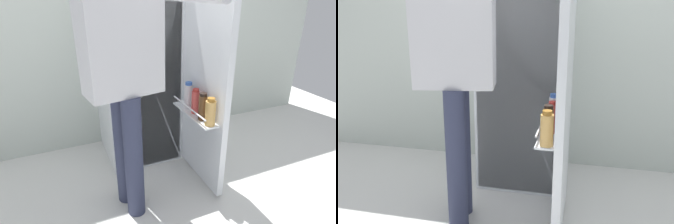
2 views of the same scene
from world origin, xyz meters
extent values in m
plane|color=silver|center=(0.00, 0.00, 0.00)|extent=(5.64, 5.64, 0.00)
cube|color=beige|center=(0.00, 0.90, 1.29)|extent=(4.40, 0.10, 2.58)
cube|color=silver|center=(0.00, 0.55, 0.84)|extent=(0.61, 0.60, 1.67)
cube|color=white|center=(0.00, 0.25, 0.84)|extent=(0.57, 0.01, 1.63)
cube|color=white|center=(0.00, 0.30, 0.79)|extent=(0.53, 0.09, 0.01)
cube|color=silver|center=(0.33, -0.05, 0.84)|extent=(0.05, 0.59, 1.63)
cube|color=white|center=(0.25, -0.05, 0.58)|extent=(0.11, 0.50, 0.01)
cylinder|color=silver|center=(0.20, -0.05, 0.64)|extent=(0.01, 0.48, 0.01)
cylinder|color=#DB4C47|center=(0.26, -0.04, 0.67)|extent=(0.06, 0.06, 0.17)
cylinder|color=#B22D28|center=(0.26, -0.04, 0.76)|extent=(0.04, 0.04, 0.02)
cylinder|color=tan|center=(0.26, -0.26, 0.67)|extent=(0.07, 0.07, 0.17)
cylinder|color=#996623|center=(0.26, -0.26, 0.77)|extent=(0.05, 0.05, 0.02)
cylinder|color=white|center=(0.26, 0.06, 0.68)|extent=(0.06, 0.06, 0.18)
cylinder|color=#335BB2|center=(0.26, 0.06, 0.78)|extent=(0.05, 0.05, 0.02)
cylinder|color=brown|center=(0.25, -0.16, 0.67)|extent=(0.06, 0.06, 0.17)
cylinder|color=black|center=(0.25, -0.16, 0.77)|extent=(0.05, 0.05, 0.02)
cylinder|color=#4C7F3D|center=(0.06, 0.30, 0.84)|extent=(0.08, 0.08, 0.08)
cylinder|color=#2D334C|center=(-0.29, -0.06, 0.43)|extent=(0.12, 0.12, 0.85)
cylinder|color=#2D334C|center=(-0.27, -0.22, 0.43)|extent=(0.12, 0.12, 0.85)
cube|color=silver|center=(-0.28, -0.14, 1.16)|extent=(0.47, 0.29, 0.60)
cylinder|color=silver|center=(-0.32, 0.08, 1.13)|extent=(0.08, 0.08, 0.57)
camera|label=1|loc=(-0.65, -1.66, 1.42)|focal=29.45mm
camera|label=2|loc=(0.46, -2.05, 1.31)|focal=38.98mm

